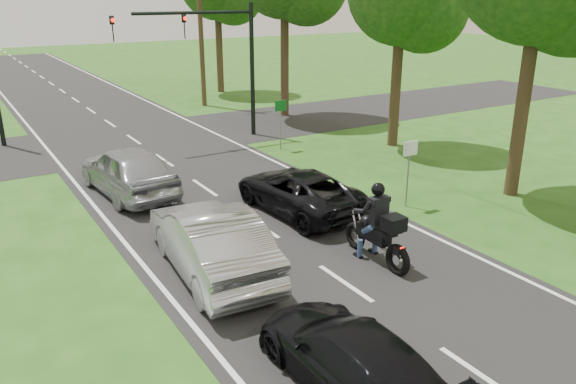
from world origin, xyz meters
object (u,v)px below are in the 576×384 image
object	(u,v)px
dark_suv	(298,191)
dark_car_behind	(351,358)
motorcycle_rider	(379,232)
silver_sedan	(211,241)
utility_pole_far	(200,17)
silver_suv	(128,170)
sign_green	(281,113)
sign_white	(410,158)
traffic_signal	(214,47)

from	to	relation	value
dark_suv	dark_car_behind	bearing A→B (deg)	59.73
motorcycle_rider	silver_sedan	size ratio (longest dim) A/B	0.48
silver_sedan	utility_pole_far	size ratio (longest dim) A/B	0.50
silver_suv	sign_green	xyz separation A→B (m)	(7.28, 2.24, 0.75)
silver_suv	dark_car_behind	xyz separation A→B (m)	(0.21, -11.72, -0.22)
sign_white	silver_suv	bearing A→B (deg)	140.88
sign_green	traffic_signal	bearing A→B (deg)	117.38
traffic_signal	sign_green	world-z (taller)	traffic_signal
silver_suv	traffic_signal	bearing A→B (deg)	-141.95
traffic_signal	sign_green	size ratio (longest dim) A/B	3.00
sign_white	sign_green	xyz separation A→B (m)	(0.20, 8.00, 0.00)
dark_car_behind	traffic_signal	xyz separation A→B (m)	(5.51, 16.98, 3.51)
motorcycle_rider	sign_white	size ratio (longest dim) A/B	1.15
motorcycle_rider	utility_pole_far	xyz separation A→B (m)	(4.83, 21.52, 4.26)
sign_green	utility_pole_far	bearing A→B (deg)	83.27
dark_suv	silver_sedan	xyz separation A→B (m)	(-3.97, -2.32, 0.17)
dark_car_behind	utility_pole_far	size ratio (longest dim) A/B	0.42
dark_car_behind	utility_pole_far	bearing A→B (deg)	-107.76
dark_suv	sign_white	distance (m)	3.57
utility_pole_far	sign_white	distance (m)	19.39
utility_pole_far	traffic_signal	bearing A→B (deg)	-109.68
silver_sedan	traffic_signal	distance (m)	13.57
motorcycle_rider	silver_sedan	world-z (taller)	motorcycle_rider
dark_suv	silver_sedan	world-z (taller)	silver_sedan
silver_suv	traffic_signal	world-z (taller)	traffic_signal
dark_suv	utility_pole_far	size ratio (longest dim) A/B	0.47
dark_suv	silver_sedan	bearing A→B (deg)	26.83
dark_car_behind	sign_white	size ratio (longest dim) A/B	1.98
traffic_signal	silver_sedan	bearing A→B (deg)	-115.78
silver_suv	traffic_signal	distance (m)	8.44
sign_white	traffic_signal	bearing A→B (deg)	97.05
silver_sedan	traffic_signal	size ratio (longest dim) A/B	0.79
silver_suv	motorcycle_rider	bearing A→B (deg)	109.84
silver_suv	sign_white	distance (m)	9.16
silver_suv	utility_pole_far	world-z (taller)	utility_pole_far
traffic_signal	sign_green	distance (m)	4.24
motorcycle_rider	dark_suv	world-z (taller)	motorcycle_rider
traffic_signal	sign_white	size ratio (longest dim) A/B	3.00
motorcycle_rider	dark_car_behind	xyz separation A→B (m)	(-3.54, -3.46, -0.20)
dark_car_behind	silver_suv	bearing A→B (deg)	-88.21
dark_car_behind	sign_green	distance (m)	15.68
silver_suv	sign_white	bearing A→B (deg)	136.33
dark_suv	utility_pole_far	world-z (taller)	utility_pole_far
dark_car_behind	dark_suv	bearing A→B (deg)	-116.01
silver_suv	dark_suv	bearing A→B (deg)	128.29
utility_pole_far	dark_suv	bearing A→B (deg)	-104.75
dark_suv	utility_pole_far	distance (m)	18.66
dark_suv	dark_car_behind	distance (m)	8.34
silver_suv	sign_green	world-z (taller)	sign_green
motorcycle_rider	silver_suv	world-z (taller)	motorcycle_rider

